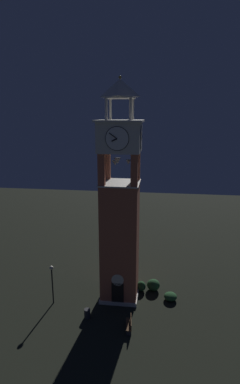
% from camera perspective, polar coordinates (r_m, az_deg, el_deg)
% --- Properties ---
extents(ground, '(80.00, 80.00, 0.00)m').
position_cam_1_polar(ground, '(30.63, 0.00, -18.86)').
color(ground, black).
extents(clock_tower, '(3.87, 3.87, 19.83)m').
position_cam_1_polar(clock_tower, '(27.03, -0.00, -4.18)').
color(clock_tower, '#AD5B42').
rests_on(clock_tower, ground).
extents(park_bench, '(0.61, 1.64, 0.95)m').
position_cam_1_polar(park_bench, '(26.46, 1.80, -23.66)').
color(park_bench, brown).
rests_on(park_bench, ground).
extents(lamp_post, '(0.36, 0.36, 3.73)m').
position_cam_1_polar(lamp_post, '(28.85, -12.72, -15.47)').
color(lamp_post, black).
rests_on(lamp_post, ground).
extents(trash_bin, '(0.52, 0.52, 0.80)m').
position_cam_1_polar(trash_bin, '(27.80, -6.22, -21.83)').
color(trash_bin, '#2D2D33').
rests_on(trash_bin, ground).
extents(shrub_near_entry, '(0.87, 0.87, 0.98)m').
position_cam_1_polar(shrub_near_entry, '(31.05, 4.02, -17.32)').
color(shrub_near_entry, '#28562D').
rests_on(shrub_near_entry, ground).
extents(shrub_left_of_tower, '(1.20, 1.20, 0.68)m').
position_cam_1_polar(shrub_left_of_tower, '(30.18, 9.51, -18.87)').
color(shrub_left_of_tower, '#28562D').
rests_on(shrub_left_of_tower, ground).
extents(shrub_behind_bench, '(1.27, 1.27, 1.08)m').
position_cam_1_polar(shrub_behind_bench, '(31.27, 6.32, -17.03)').
color(shrub_behind_bench, '#28562D').
rests_on(shrub_behind_bench, ground).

